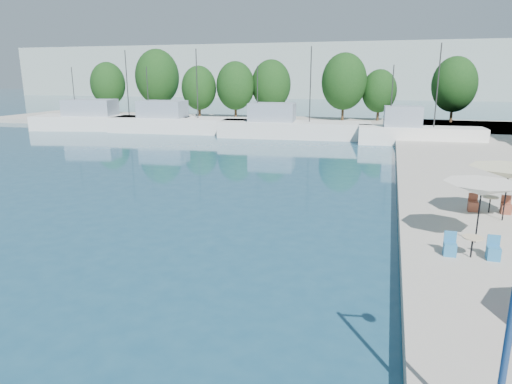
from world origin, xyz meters
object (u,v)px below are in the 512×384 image
(trawler_02, at_px, (180,124))
(umbrella_white, at_px, (482,189))
(trawler_04, at_px, (417,134))
(trawler_01, at_px, (110,121))
(umbrella_cream, at_px, (509,173))
(trawler_03, at_px, (290,128))

(trawler_02, bearing_deg, umbrella_white, -54.83)
(trawler_04, bearing_deg, trawler_01, 171.54)
(trawler_01, distance_m, trawler_04, 37.33)
(trawler_04, xyz_separation_m, umbrella_cream, (2.33, -27.06, 1.67))
(trawler_03, distance_m, umbrella_white, 35.15)
(umbrella_cream, bearing_deg, trawler_01, 142.83)
(trawler_03, bearing_deg, trawler_01, 172.28)
(umbrella_white, relative_size, umbrella_cream, 0.85)
(trawler_01, distance_m, trawler_03, 23.87)
(trawler_02, xyz_separation_m, trawler_04, (27.25, -2.67, 0.00))
(umbrella_cream, bearing_deg, umbrella_white, -115.84)
(trawler_03, bearing_deg, umbrella_white, -71.31)
(trawler_01, xyz_separation_m, umbrella_white, (37.94, -33.30, 1.63))
(umbrella_white, height_order, umbrella_cream, umbrella_cream)
(trawler_03, height_order, umbrella_white, trawler_03)
(trawler_01, xyz_separation_m, trawler_02, (9.96, -0.25, 0.00))
(umbrella_white, bearing_deg, trawler_01, 138.73)
(trawler_01, relative_size, trawler_04, 1.69)
(trawler_04, bearing_deg, umbrella_white, -92.60)
(trawler_04, bearing_deg, umbrella_cream, -89.05)
(trawler_02, relative_size, umbrella_cream, 5.66)
(trawler_03, distance_m, umbrella_cream, 32.88)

